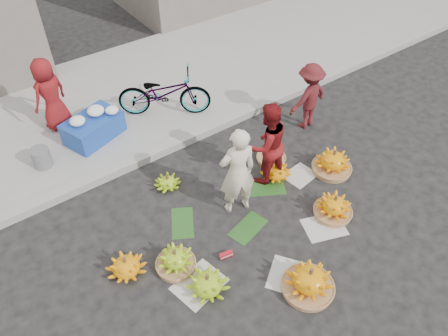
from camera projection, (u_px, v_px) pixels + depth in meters
ground at (245, 217)px, 7.14m from camera, size 80.00×80.00×0.00m
curb at (175, 143)px, 8.38m from camera, size 40.00×0.25×0.15m
sidewalk at (126, 94)px, 9.63m from camera, size 40.00×4.00×0.12m
newspaper_scatter at (277, 250)px, 6.66m from camera, size 3.20×1.80×0.00m
banana_leaves at (233, 212)px, 7.21m from camera, size 2.00×1.00×0.00m
banana_bunch_0 at (175, 260)px, 6.33m from camera, size 0.57×0.57×0.41m
banana_bunch_1 at (207, 283)px, 6.06m from camera, size 0.69×0.69×0.37m
banana_bunch_2 at (309, 281)px, 6.03m from camera, size 0.84×0.84×0.49m
banana_bunch_3 at (334, 207)px, 7.06m from camera, size 0.71×0.71×0.43m
banana_bunch_4 at (333, 162)px, 7.81m from camera, size 0.81×0.81×0.48m
banana_bunch_5 at (276, 171)px, 7.72m from camera, size 0.68×0.68×0.34m
banana_bunch_6 at (126, 266)px, 6.28m from camera, size 0.71×0.71×0.35m
banana_bunch_7 at (168, 182)px, 7.57m from camera, size 0.43×0.43×0.28m
basket_spare at (271, 158)px, 8.14m from camera, size 0.58×0.58×0.06m
incense_stack at (226, 255)px, 6.54m from camera, size 0.21×0.11×0.08m
vendor_cream at (237, 172)px, 6.73m from camera, size 0.68×0.53×1.65m
vendor_red at (267, 144)px, 7.28m from camera, size 0.80×0.64×1.56m
man_striped at (309, 97)px, 8.45m from camera, size 0.92×0.56×1.38m
flower_table at (93, 126)px, 8.28m from camera, size 1.22×0.97×0.62m
grey_bucket at (42, 158)px, 7.74m from camera, size 0.33×0.33×0.37m
flower_vendor at (50, 94)px, 8.23m from camera, size 0.84×0.71×1.46m
bicycle at (164, 93)px, 8.69m from camera, size 1.56×1.90×0.97m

